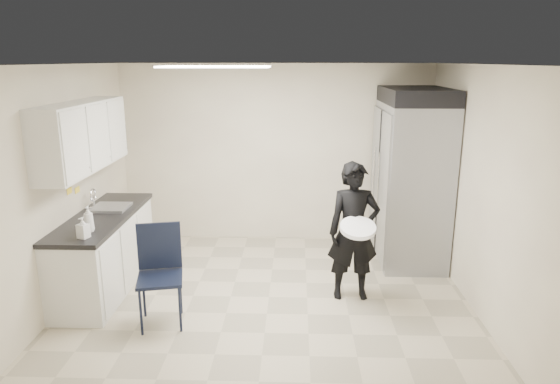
{
  "coord_description": "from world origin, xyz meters",
  "views": [
    {
      "loc": [
        0.3,
        -5.23,
        2.65
      ],
      "look_at": [
        0.12,
        0.2,
        1.2
      ],
      "focal_mm": 32.0,
      "sensor_mm": 36.0,
      "label": 1
    }
  ],
  "objects_px": {
    "folding_chair": "(160,279)",
    "man_tuxedo": "(354,232)",
    "commercial_fridge": "(411,183)",
    "lower_counter": "(105,254)"
  },
  "relations": [
    {
      "from": "lower_counter",
      "to": "man_tuxedo",
      "type": "distance_m",
      "value": 2.92
    },
    {
      "from": "folding_chair",
      "to": "man_tuxedo",
      "type": "bearing_deg",
      "value": 6.68
    },
    {
      "from": "lower_counter",
      "to": "commercial_fridge",
      "type": "distance_m",
      "value": 3.98
    },
    {
      "from": "man_tuxedo",
      "to": "folding_chair",
      "type": "bearing_deg",
      "value": -164.43
    },
    {
      "from": "commercial_fridge",
      "to": "man_tuxedo",
      "type": "relative_size",
      "value": 1.33
    },
    {
      "from": "commercial_fridge",
      "to": "folding_chair",
      "type": "distance_m",
      "value": 3.51
    },
    {
      "from": "folding_chair",
      "to": "man_tuxedo",
      "type": "xyz_separation_m",
      "value": [
        2.02,
        0.69,
        0.29
      ]
    },
    {
      "from": "commercial_fridge",
      "to": "man_tuxedo",
      "type": "height_order",
      "value": "commercial_fridge"
    },
    {
      "from": "commercial_fridge",
      "to": "folding_chair",
      "type": "bearing_deg",
      "value": -146.67
    },
    {
      "from": "folding_chair",
      "to": "man_tuxedo",
      "type": "height_order",
      "value": "man_tuxedo"
    }
  ]
}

